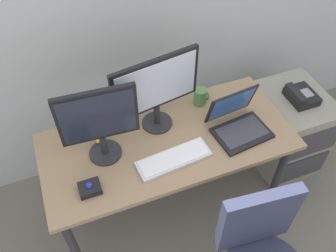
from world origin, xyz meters
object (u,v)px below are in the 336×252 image
keyboard (174,159)px  banana (101,131)px  file_cabinet (287,130)px  monitor_main (156,88)px  desk_phone (301,96)px  trackball_mouse (90,188)px  laptop (238,122)px  coffee_mug (200,96)px  monitor_side (99,121)px

keyboard → banana: size_ratio=2.21×
file_cabinet → monitor_main: 1.22m
desk_phone → trackball_mouse: bearing=-170.3°
file_cabinet → laptop: size_ratio=1.97×
coffee_mug → keyboard: bearing=-131.8°
file_cabinet → keyboard: bearing=-166.3°
monitor_main → coffee_mug: size_ratio=4.58×
laptop → banana: laptop is taller
desk_phone → monitor_main: size_ratio=0.39×
monitor_side → keyboard: monitor_side is taller
file_cabinet → keyboard: 1.13m
file_cabinet → laptop: laptop is taller
laptop → coffee_mug: (-0.11, 0.27, 0.00)m
laptop → banana: bearing=161.5°
banana → desk_phone: bearing=-4.5°
laptop → monitor_main: bearing=154.1°
monitor_main → monitor_side: 0.36m
keyboard → coffee_mug: (0.32, 0.36, 0.04)m
monitor_main → banana: 0.42m
file_cabinet → trackball_mouse: (-1.47, -0.27, 0.45)m
desk_phone → monitor_side: size_ratio=0.43×
desk_phone → laptop: (-0.57, -0.15, 0.11)m
file_cabinet → desk_phone: (-0.01, -0.02, 0.37)m
desk_phone → trackball_mouse: size_ratio=1.82×
file_cabinet → banana: bearing=176.2°
monitor_side → monitor_main: bearing=17.6°
monitor_main → trackball_mouse: (-0.47, -0.31, -0.26)m
file_cabinet → monitor_main: monitor_main is taller
file_cabinet → monitor_side: bearing=-177.2°
banana → trackball_mouse: bearing=-112.6°
trackball_mouse → monitor_main: bearing=33.2°
desk_phone → trackball_mouse: (-1.47, -0.25, 0.08)m
trackball_mouse → banana: (0.15, 0.36, -0.00)m
trackball_mouse → banana: bearing=67.4°
file_cabinet → banana: banana is taller
monitor_main → desk_phone: bearing=-3.4°
monitor_side → coffee_mug: size_ratio=4.16×
desk_phone → laptop: laptop is taller
desk_phone → keyboard: keyboard is taller
coffee_mug → monitor_side: bearing=-164.8°
file_cabinet → banana: (-1.33, 0.09, 0.45)m
coffee_mug → banana: (-0.63, -0.02, -0.04)m
keyboard → file_cabinet: bearing=13.7°
file_cabinet → monitor_side: (-1.34, -0.07, 0.69)m
coffee_mug → banana: 0.64m
coffee_mug → banana: coffee_mug is taller
desk_phone → keyboard: 1.03m
desk_phone → monitor_main: monitor_main is taller
keyboard → coffee_mug: coffee_mug is taller
file_cabinet → trackball_mouse: size_ratio=6.06×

